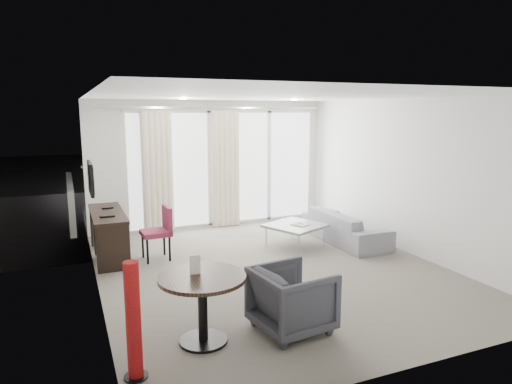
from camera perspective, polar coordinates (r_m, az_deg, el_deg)
name	(u,v)px	position (r m, az deg, el deg)	size (l,w,h in m)	color
floor	(271,269)	(7.09, 1.91, -9.58)	(5.00, 6.00, 0.00)	#6A6458
ceiling	(272,96)	(6.68, 2.04, 11.93)	(5.00, 6.00, 0.00)	white
wall_left	(93,197)	(6.16, -19.65, -0.65)	(0.00, 6.00, 2.60)	silver
wall_right	(406,176)	(8.12, 18.21, 1.90)	(0.00, 6.00, 2.60)	silver
wall_front	(413,235)	(4.29, 19.07, -5.15)	(5.00, 0.00, 2.60)	silver
window_panel	(225,168)	(9.63, -3.86, 3.00)	(4.00, 0.02, 2.38)	white
window_frame	(226,168)	(9.62, -3.83, 2.99)	(4.10, 0.06, 2.44)	white
curtain_left	(158,173)	(9.11, -12.18, 2.38)	(0.60, 0.20, 2.38)	beige
curtain_right	(226,169)	(9.46, -3.82, 2.87)	(0.60, 0.20, 2.38)	beige
curtain_track	(213,108)	(9.31, -5.39, 10.44)	(4.80, 0.04, 0.04)	#B2B2B7
downlight_a	(184,99)	(7.89, -9.05, 11.45)	(0.12, 0.12, 0.02)	#FFE0B2
downlight_b	(295,100)	(8.64, 4.87, 11.41)	(0.12, 0.12, 0.02)	#FFE0B2
desk	(109,235)	(7.90, -17.95, -5.12)	(0.51, 1.62, 0.76)	black
tv	(90,178)	(7.59, -19.99, 1.64)	(0.05, 0.80, 0.50)	black
desk_chair	(156,233)	(7.57, -12.44, -5.09)	(0.47, 0.44, 0.87)	maroon
round_table	(203,309)	(4.90, -6.67, -14.36)	(0.91, 0.91, 0.73)	black
menu_card	(195,275)	(4.83, -7.60, -10.19)	(0.11, 0.02, 0.20)	white
red_lamp	(133,321)	(4.34, -15.08, -15.30)	(0.22, 0.22, 1.10)	maroon
tub_armchair	(292,299)	(5.13, 4.55, -13.24)	(0.76, 0.78, 0.71)	#313138
coffee_table	(295,235)	(8.19, 4.90, -5.42)	(0.89, 0.89, 0.40)	gray
remote	(301,226)	(8.20, 5.60, -4.26)	(0.05, 0.16, 0.02)	black
magazine	(300,227)	(8.13, 5.54, -4.39)	(0.23, 0.29, 0.02)	gray
sofa	(345,226)	(8.61, 11.08, -4.24)	(1.94, 0.76, 0.57)	gray
terrace_slab	(206,212)	(11.27, -6.29, -2.50)	(5.60, 3.00, 0.12)	#4D4D50
rattan_chair_a	(226,196)	(10.76, -3.74, -0.54)	(0.55, 0.55, 0.81)	brown
rattan_chair_b	(246,185)	(12.14, -1.21, 0.92)	(0.62, 0.62, 0.90)	brown
rattan_table	(253,197)	(11.62, -0.33, -0.63)	(0.45, 0.45, 0.45)	brown
balustrade	(190,181)	(12.55, -8.23, 1.34)	(5.50, 0.06, 1.05)	#B2B2B7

